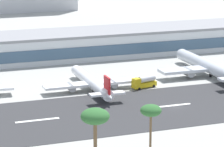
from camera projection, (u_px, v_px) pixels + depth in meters
name	position (u px, v px, depth m)	size (l,w,h in m)	color
ground_plane	(175.00, 107.00, 170.33)	(1400.00, 1400.00, 0.00)	#9E9E99
runway_strip	(173.00, 105.00, 171.52)	(800.00, 37.36, 0.08)	#2D2D30
runway_centreline_dash_3	(37.00, 120.00, 158.36)	(12.00, 1.20, 0.01)	white
runway_centreline_dash_4	(172.00, 106.00, 171.33)	(12.00, 1.20, 0.01)	white
terminal_building	(53.00, 46.00, 231.57)	(198.07, 23.68, 10.33)	silver
airliner_red_tail_gate_1	(92.00, 83.00, 186.05)	(31.00, 39.03, 8.15)	white
airliner_black_tail_gate_2	(210.00, 68.00, 204.00)	(36.49, 48.36, 10.09)	silver
service_fuel_truck_0	(144.00, 82.00, 189.84)	(8.88, 4.75, 3.95)	gold
palm_tree_0	(151.00, 111.00, 131.91)	(4.83, 4.83, 11.97)	brown
palm_tree_2	(95.00, 119.00, 114.85)	(5.71, 5.71, 16.30)	brown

